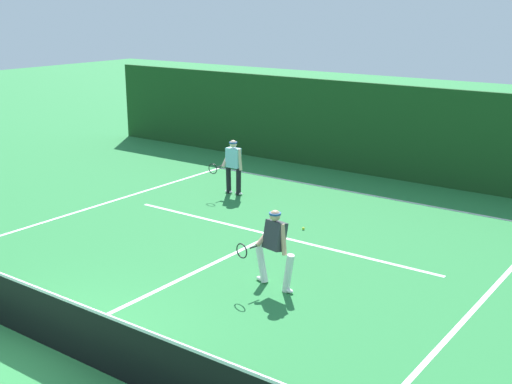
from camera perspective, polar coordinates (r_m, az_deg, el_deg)
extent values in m
plane|color=#2A7C3D|center=(11.27, -17.75, -12.42)|extent=(80.00, 80.00, 0.00)
cube|color=white|center=(19.05, 8.89, -0.10)|extent=(10.20, 0.10, 0.01)
cube|color=white|center=(15.47, 1.41, -3.72)|extent=(8.32, 0.10, 0.01)
cube|color=white|center=(13.17, -6.49, -7.45)|extent=(0.10, 6.40, 0.01)
cube|color=black|center=(11.07, -17.95, -10.29)|extent=(11.00, 0.02, 0.93)
cube|color=white|center=(10.86, -18.18, -7.96)|extent=(11.00, 0.03, 0.05)
cylinder|color=silver|center=(12.38, 2.79, -7.01)|extent=(0.28, 0.18, 0.78)
cylinder|color=silver|center=(12.85, 0.48, -6.11)|extent=(0.34, 0.20, 0.78)
ellipsoid|color=white|center=(12.52, 2.77, -8.45)|extent=(0.28, 0.16, 0.09)
ellipsoid|color=white|center=(12.98, 0.48, -7.50)|extent=(0.28, 0.16, 0.09)
cube|color=#2D3338|center=(12.37, 1.64, -3.75)|extent=(0.45, 0.39, 0.57)
cylinder|color=tan|center=(12.24, 2.37, -4.11)|extent=(0.18, 0.12, 0.60)
cylinder|color=tan|center=(12.53, 0.92, -3.60)|extent=(0.19, 0.54, 0.42)
sphere|color=tan|center=(12.25, 1.65, -2.03)|extent=(0.21, 0.21, 0.21)
cylinder|color=#19478C|center=(12.24, 1.65, -1.87)|extent=(0.26, 0.26, 0.04)
cylinder|color=black|center=(12.47, -0.07, -4.71)|extent=(0.08, 0.26, 0.03)
torus|color=black|center=(12.26, -1.24, -5.09)|extent=(0.29, 0.08, 0.29)
cylinder|color=black|center=(18.55, -1.51, 0.90)|extent=(0.15, 0.15, 0.78)
cylinder|color=black|center=(18.75, -2.38, 1.06)|extent=(0.16, 0.15, 0.78)
ellipsoid|color=white|center=(18.65, -1.51, -0.12)|extent=(0.26, 0.12, 0.09)
ellipsoid|color=white|center=(18.84, -2.37, 0.04)|extent=(0.26, 0.12, 0.09)
cube|color=#8CCCE0|center=(18.49, -1.97, 2.97)|extent=(0.41, 0.24, 0.55)
cylinder|color=beige|center=(18.37, -1.40, 2.81)|extent=(0.15, 0.10, 0.60)
cylinder|color=beige|center=(18.62, -2.53, 2.98)|extent=(0.11, 0.46, 0.52)
sphere|color=beige|center=(18.41, -1.98, 4.17)|extent=(0.21, 0.21, 0.21)
cylinder|color=#19478C|center=(18.40, -1.98, 4.28)|extent=(0.24, 0.24, 0.04)
cylinder|color=black|center=(18.51, -3.10, 2.22)|extent=(0.04, 0.26, 0.03)
torus|color=black|center=(18.24, -3.74, 2.01)|extent=(0.29, 0.04, 0.29)
sphere|color=#D1E033|center=(15.85, 4.10, -3.15)|extent=(0.07, 0.07, 0.07)
cube|color=#19421B|center=(20.54, 11.73, 5.05)|extent=(23.03, 0.12, 2.87)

